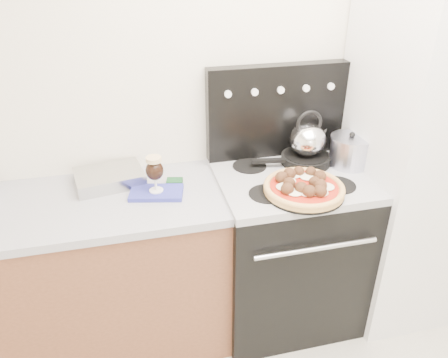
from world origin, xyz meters
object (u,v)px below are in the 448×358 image
object	(u,v)px
skillet	(306,159)
fridge	(416,158)
pizza	(304,186)
tea_kettle	(308,137)
pizza_pan	(303,192)
stock_pot	(350,152)
base_cabinet	(82,280)
beer_glass	(155,174)
oven_mitt	(157,193)
stove_body	(285,250)

from	to	relation	value
skillet	fridge	bearing A→B (deg)	-13.92
pizza	skillet	bearing A→B (deg)	65.51
fridge	tea_kettle	xyz separation A→B (m)	(-0.58, 0.14, 0.12)
tea_kettle	pizza_pan	bearing A→B (deg)	-101.04
tea_kettle	stock_pot	distance (m)	0.24
base_cabinet	stock_pot	bearing A→B (deg)	0.79
fridge	pizza_pan	size ratio (longest dim) A/B	5.00
base_cabinet	fridge	distance (m)	1.88
base_cabinet	beer_glass	distance (m)	0.72
stock_pot	fridge	bearing A→B (deg)	-10.92
oven_mitt	stock_pot	distance (m)	1.03
pizza	base_cabinet	bearing A→B (deg)	169.25
stove_body	oven_mitt	xyz separation A→B (m)	(-0.69, 0.01, 0.47)
fridge	beer_glass	size ratio (longest dim) A/B	10.39
pizza_pan	stock_pot	world-z (taller)	stock_pot
beer_glass	stock_pot	size ratio (longest dim) A/B	0.88
stove_body	beer_glass	bearing A→B (deg)	179.57
stove_body	oven_mitt	distance (m)	0.83
beer_glass	fridge	bearing A→B (deg)	-1.24
base_cabinet	stove_body	distance (m)	1.11
oven_mitt	skillet	xyz separation A→B (m)	(0.81, 0.11, 0.03)
oven_mitt	pizza	world-z (taller)	pizza
fridge	pizza	xyz separation A→B (m)	(-0.71, -0.16, 0.01)
stove_body	fridge	bearing A→B (deg)	-2.05
pizza_pan	fridge	bearing A→B (deg)	12.48
stove_body	pizza	distance (m)	0.55
pizza	stock_pot	xyz separation A→B (m)	(0.35, 0.23, 0.04)
fridge	pizza	size ratio (longest dim) A/B	5.01
base_cabinet	oven_mitt	xyz separation A→B (m)	(0.42, -0.02, 0.48)
pizza_pan	pizza	distance (m)	0.03
fridge	oven_mitt	bearing A→B (deg)	178.76
skillet	tea_kettle	xyz separation A→B (m)	(0.00, 0.00, 0.13)
fridge	skillet	size ratio (longest dim) A/B	7.21
base_cabinet	pizza	size ratio (longest dim) A/B	3.82
fridge	beer_glass	world-z (taller)	fridge
skillet	base_cabinet	bearing A→B (deg)	-175.70
tea_kettle	stock_pot	xyz separation A→B (m)	(0.21, -0.07, -0.08)
skillet	beer_glass	bearing A→B (deg)	-172.14
tea_kettle	stock_pot	size ratio (longest dim) A/B	1.01
stove_body	skillet	xyz separation A→B (m)	(0.12, 0.12, 0.50)
stove_body	pizza	size ratio (longest dim) A/B	2.32
base_cabinet	pizza_pan	bearing A→B (deg)	-10.75
fridge	base_cabinet	bearing A→B (deg)	178.41
fridge	pizza	distance (m)	0.73
base_cabinet	skillet	size ratio (longest dim) A/B	5.50
base_cabinet	pizza_pan	xyz separation A→B (m)	(1.09, -0.21, 0.50)
tea_kettle	pizza	bearing A→B (deg)	-101.04
skillet	stock_pot	size ratio (longest dim) A/B	1.26
pizza_pan	tea_kettle	size ratio (longest dim) A/B	1.81
stove_body	fridge	distance (m)	0.87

